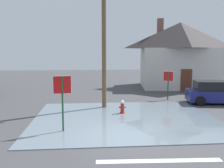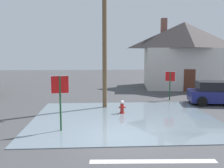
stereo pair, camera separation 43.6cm
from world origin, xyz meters
The scene contains 9 objects.
ground_plane centered at (0.00, 0.00, -0.05)m, with size 80.00×80.00×0.10m, color #424244.
flood_puddle centered at (0.36, 2.86, 0.02)m, with size 9.61×8.15×0.03m, color slate.
lane_stop_bar centered at (0.73, -2.48, 0.00)m, with size 4.12×0.30×0.01m, color silver.
stop_sign_near centered at (-2.70, 0.86, 1.80)m, with size 0.79×0.16×2.50m.
fire_hydrant centered at (0.34, 3.90, 0.38)m, with size 0.39×0.34×0.78m.
utility_pole centered at (-0.60, 5.59, 4.21)m, with size 1.60×0.28×8.06m.
stop_sign_far centered at (4.23, 7.77, 1.51)m, with size 0.68×0.29×2.12m.
house centered at (7.49, 14.54, 3.34)m, with size 8.62×7.06×6.94m.
parked_car centered at (7.19, 6.20, 0.74)m, with size 4.40×2.51×1.56m.
Camera 2 is at (-1.06, -10.14, 3.52)m, focal length 40.31 mm.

